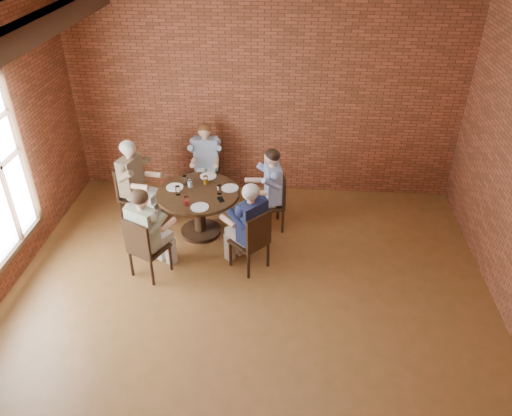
# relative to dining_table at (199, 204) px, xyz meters

# --- Properties ---
(floor) EXTENTS (7.00, 7.00, 0.00)m
(floor) POSITION_rel_dining_table_xyz_m (0.89, -2.00, -0.53)
(floor) COLOR brown
(floor) RESTS_ON ground
(ceiling) EXTENTS (7.00, 7.00, 0.00)m
(ceiling) POSITION_rel_dining_table_xyz_m (0.89, -2.00, 2.87)
(ceiling) COLOR white
(ceiling) RESTS_ON wall_back
(wall_back) EXTENTS (7.00, 0.00, 7.00)m
(wall_back) POSITION_rel_dining_table_xyz_m (0.89, 1.50, 1.17)
(wall_back) COLOR brown
(wall_back) RESTS_ON ground
(dining_table) EXTENTS (1.26, 1.26, 0.75)m
(dining_table) POSITION_rel_dining_table_xyz_m (0.00, 0.00, 0.00)
(dining_table) COLOR #321F10
(dining_table) RESTS_ON floor
(chair_a) EXTENTS (0.53, 0.53, 0.95)m
(chair_a) POSITION_rel_dining_table_xyz_m (1.14, 0.27, -0.01)
(chair_a) COLOR #321F10
(chair_a) RESTS_ON floor
(diner_a) EXTENTS (0.78, 0.69, 1.36)m
(diner_a) POSITION_rel_dining_table_xyz_m (1.06, 0.25, 0.15)
(diner_a) COLOR #394895
(diner_a) RESTS_ON floor
(chair_b) EXTENTS (0.45, 0.45, 0.94)m
(chair_b) POSITION_rel_dining_table_xyz_m (-0.07, 1.22, -0.02)
(chair_b) COLOR #321F10
(chair_b) RESTS_ON floor
(diner_b) EXTENTS (0.57, 0.68, 1.34)m
(diner_b) POSITION_rel_dining_table_xyz_m (-0.07, 1.14, 0.14)
(diner_b) COLOR #8897AD
(diner_b) RESTS_ON floor
(chair_c) EXTENTS (0.56, 0.56, 0.97)m
(chair_c) POSITION_rel_dining_table_xyz_m (-1.15, 0.32, -0.00)
(chair_c) COLOR #321F10
(chair_c) RESTS_ON floor
(diner_c) EXTENTS (0.82, 0.73, 1.40)m
(diner_c) POSITION_rel_dining_table_xyz_m (-1.06, 0.29, 0.17)
(diner_c) COLOR brown
(diner_c) RESTS_ON floor
(chair_d) EXTENTS (0.60, 0.60, 0.96)m
(chair_d) POSITION_rel_dining_table_xyz_m (-0.56, -1.10, -0.01)
(chair_d) COLOR #321F10
(chair_d) RESTS_ON floor
(diner_d) EXTENTS (0.79, 0.85, 1.37)m
(diner_d) POSITION_rel_dining_table_xyz_m (-0.52, -1.02, 0.15)
(diner_d) COLOR tan
(diner_d) RESTS_ON floor
(chair_e) EXTENTS (0.62, 0.62, 0.95)m
(chair_e) POSITION_rel_dining_table_xyz_m (0.90, -0.82, -0.01)
(chair_e) COLOR #321F10
(chair_e) RESTS_ON floor
(diner_e) EXTENTS (0.86, 0.85, 1.36)m
(diner_e) POSITION_rel_dining_table_xyz_m (0.84, -0.76, 0.15)
(diner_e) COLOR #161D3F
(diner_e) RESTS_ON floor
(plate_a) EXTENTS (0.26, 0.26, 0.01)m
(plate_a) POSITION_rel_dining_table_xyz_m (0.47, 0.14, 0.23)
(plate_a) COLOR white
(plate_a) RESTS_ON dining_table
(plate_b) EXTENTS (0.26, 0.26, 0.01)m
(plate_b) POSITION_rel_dining_table_xyz_m (0.08, 0.48, 0.23)
(plate_b) COLOR white
(plate_b) RESTS_ON dining_table
(plate_c) EXTENTS (0.26, 0.26, 0.01)m
(plate_c) POSITION_rel_dining_table_xyz_m (-0.38, 0.10, 0.23)
(plate_c) COLOR white
(plate_c) RESTS_ON dining_table
(plate_d) EXTENTS (0.26, 0.26, 0.01)m
(plate_d) POSITION_rel_dining_table_xyz_m (0.10, -0.44, 0.23)
(plate_d) COLOR white
(plate_d) RESTS_ON dining_table
(glass_a) EXTENTS (0.07, 0.07, 0.14)m
(glass_a) POSITION_rel_dining_table_xyz_m (0.33, -0.03, 0.29)
(glass_a) COLOR white
(glass_a) RESTS_ON dining_table
(glass_b) EXTENTS (0.07, 0.07, 0.14)m
(glass_b) POSITION_rel_dining_table_xyz_m (0.08, 0.24, 0.29)
(glass_b) COLOR white
(glass_b) RESTS_ON dining_table
(glass_c) EXTENTS (0.07, 0.07, 0.14)m
(glass_c) POSITION_rel_dining_table_xyz_m (-0.24, 0.22, 0.29)
(glass_c) COLOR white
(glass_c) RESTS_ON dining_table
(glass_d) EXTENTS (0.07, 0.07, 0.14)m
(glass_d) POSITION_rel_dining_table_xyz_m (-0.15, 0.14, 0.29)
(glass_d) COLOR white
(glass_d) RESTS_ON dining_table
(glass_e) EXTENTS (0.07, 0.07, 0.14)m
(glass_e) POSITION_rel_dining_table_xyz_m (-0.28, -0.10, 0.29)
(glass_e) COLOR white
(glass_e) RESTS_ON dining_table
(glass_f) EXTENTS (0.07, 0.07, 0.14)m
(glass_f) POSITION_rel_dining_table_xyz_m (-0.10, -0.39, 0.29)
(glass_f) COLOR white
(glass_f) RESTS_ON dining_table
(smartphone) EXTENTS (0.13, 0.17, 0.01)m
(smartphone) POSITION_rel_dining_table_xyz_m (0.37, -0.20, 0.23)
(smartphone) COLOR black
(smartphone) RESTS_ON dining_table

